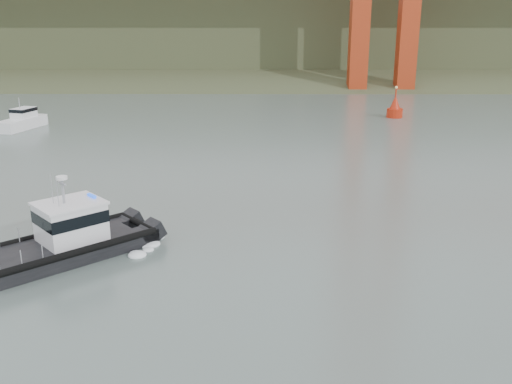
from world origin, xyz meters
TOP-DOWN VIEW (x-y plane):
  - ground at (0.00, 0.00)m, footprint 400.00×400.00m
  - headlands at (0.00, 125.50)m, footprint 500.00×105.36m
  - patrol_boat at (-8.58, 5.45)m, footprint 9.30×8.90m
  - motorboat at (-25.33, 41.33)m, footprint 3.90×6.92m
  - nav_buoy at (18.61, 49.03)m, footprint 1.99×1.99m

SIDE VIEW (x-z plane):
  - ground at x=0.00m, z-range 0.00..0.00m
  - motorboat at x=-25.33m, z-range -0.91..2.71m
  - nav_buoy at x=18.61m, z-range -0.98..3.16m
  - patrol_boat at x=-8.58m, z-range -1.14..3.44m
  - headlands at x=0.00m, z-range -6.52..20.61m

